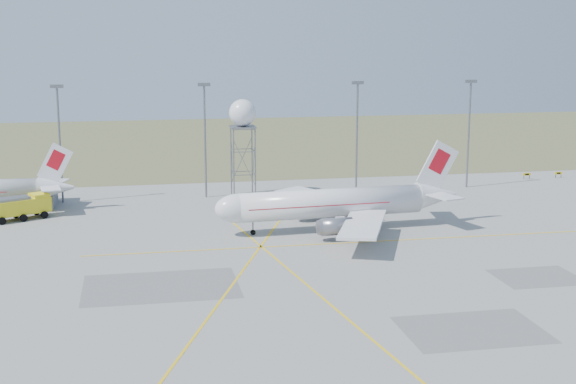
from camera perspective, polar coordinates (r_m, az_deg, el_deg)
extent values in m
plane|color=gray|center=(84.27, 5.26, -8.99)|extent=(400.00, 400.00, 0.00)
cube|color=#505C32|center=(218.94, -5.00, 3.57)|extent=(400.00, 120.00, 0.03)
cube|color=gray|center=(144.23, -19.75, -0.33)|extent=(18.00, 9.00, 3.60)
cube|color=slate|center=(143.88, -19.80, 0.43)|extent=(19.00, 10.00, 0.30)
cylinder|color=slate|center=(143.66, -15.90, 3.18)|extent=(0.36, 0.36, 20.00)
cube|color=slate|center=(142.66, -16.13, 7.24)|extent=(2.20, 0.50, 0.60)
cylinder|color=slate|center=(143.66, -5.91, 3.55)|extent=(0.36, 0.36, 20.00)
cube|color=slate|center=(142.66, -5.99, 7.61)|extent=(2.20, 0.50, 0.60)
cylinder|color=slate|center=(148.73, 4.92, 3.83)|extent=(0.36, 0.36, 20.00)
cube|color=slate|center=(147.77, 4.98, 7.75)|extent=(2.20, 0.50, 0.60)
cylinder|color=slate|center=(156.16, 12.73, 3.95)|extent=(0.36, 0.36, 20.00)
cube|color=slate|center=(155.25, 12.89, 7.68)|extent=(2.20, 0.50, 0.60)
cylinder|color=black|center=(169.36, 16.43, 1.03)|extent=(0.10, 0.10, 0.80)
cylinder|color=black|center=(169.91, 16.79, 1.04)|extent=(0.10, 0.10, 0.80)
cube|color=yellow|center=(169.55, 16.62, 1.22)|extent=(1.60, 0.15, 0.50)
cube|color=black|center=(169.48, 16.63, 1.21)|extent=(0.80, 0.03, 0.30)
cylinder|color=black|center=(172.68, 18.50, 1.09)|extent=(0.10, 0.10, 0.80)
cylinder|color=black|center=(173.27, 18.84, 1.11)|extent=(0.10, 0.10, 0.80)
cube|color=yellow|center=(172.88, 18.68, 1.28)|extent=(1.60, 0.15, 0.50)
cube|color=black|center=(172.81, 18.69, 1.27)|extent=(0.80, 0.03, 0.30)
cylinder|color=silver|center=(119.93, 3.03, -0.79)|extent=(28.31, 6.24, 4.32)
ellipsoid|color=silver|center=(116.45, -3.56, -1.16)|extent=(7.19, 4.78, 4.32)
cube|color=black|center=(116.07, -4.19, -0.89)|extent=(1.80, 2.48, 1.05)
cone|color=silver|center=(126.17, 10.51, -0.22)|extent=(6.76, 4.75, 4.32)
cube|color=silver|center=(125.36, 10.59, 1.82)|extent=(6.92, 0.80, 8.12)
cube|color=#B70C18|center=(125.34, 10.69, 2.16)|extent=(3.74, 0.62, 4.17)
cube|color=silver|center=(128.91, 9.65, 0.30)|extent=(3.86, 6.16, 0.19)
cube|color=silver|center=(122.78, 10.98, -0.29)|extent=(3.86, 6.16, 0.19)
cube|color=silver|center=(129.69, 2.38, -0.36)|extent=(13.11, 17.56, 0.39)
cube|color=silver|center=(111.73, 5.34, -2.29)|extent=(11.29, 17.96, 0.39)
cylinder|color=slate|center=(125.89, 1.67, -1.16)|extent=(4.70, 2.79, 2.48)
cylinder|color=slate|center=(114.25, 3.46, -2.46)|extent=(4.70, 2.79, 2.48)
cube|color=#B70C18|center=(119.27, 2.04, -0.80)|extent=(21.85, 5.83, 0.13)
cylinder|color=black|center=(117.71, -2.51, -2.83)|extent=(0.81, 0.81, 0.97)
cube|color=black|center=(121.40, 3.98, -2.41)|extent=(1.52, 6.54, 0.97)
cylinder|color=slate|center=(121.28, 3.98, -2.19)|extent=(0.28, 0.28, 1.94)
cone|color=silver|center=(138.39, -16.15, 0.30)|extent=(5.90, 4.12, 3.79)
cube|color=silver|center=(137.73, -16.24, 1.93)|extent=(6.08, 0.64, 7.13)
cube|color=#B70C18|center=(137.60, -16.17, 2.21)|extent=(3.28, 0.51, 3.66)
cube|color=silver|center=(141.33, -16.17, 0.72)|extent=(3.33, 5.38, 0.17)
cube|color=silver|center=(135.43, -16.54, 0.25)|extent=(3.33, 5.38, 0.17)
cylinder|color=slate|center=(142.83, -3.88, 2.04)|extent=(0.23, 0.23, 12.59)
cylinder|color=slate|center=(143.35, -2.34, 2.09)|extent=(0.23, 0.23, 12.59)
cylinder|color=slate|center=(147.14, -2.57, 2.32)|extent=(0.23, 0.23, 12.59)
cylinder|color=slate|center=(146.63, -4.07, 2.27)|extent=(0.23, 0.23, 12.59)
cube|color=slate|center=(144.12, -3.24, 4.65)|extent=(4.47, 4.47, 0.24)
sphere|color=silver|center=(143.85, -3.25, 5.65)|extent=(4.84, 4.84, 4.84)
cube|color=yellow|center=(133.68, -18.59, -0.99)|extent=(9.92, 7.34, 2.33)
cube|color=yellow|center=(134.69, -17.27, -0.40)|extent=(3.65, 3.83, 1.49)
cube|color=black|center=(134.94, -16.98, -0.32)|extent=(1.40, 2.48, 1.06)
cube|color=slate|center=(133.05, -19.05, -0.47)|extent=(5.88, 4.76, 0.42)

